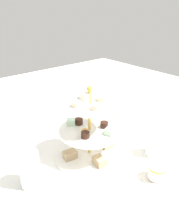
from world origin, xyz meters
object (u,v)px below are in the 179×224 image
tiered_serving_stand (89,135)px  water_glass_short_left (154,146)px  water_glass_tall_right (30,170)px  teacup_with_saucer (156,173)px  butter_knife_right (114,218)px  butter_knife_left (41,129)px  water_glass_mid_back (116,121)px

tiered_serving_stand → water_glass_short_left: tiered_serving_stand is taller
water_glass_tall_right → teacup_with_saucer: 0.41m
water_glass_short_left → butter_knife_right: (-0.11, 0.32, -0.04)m
butter_knife_left → butter_knife_right: bearing=75.9°
teacup_with_saucer → tiered_serving_stand: bearing=19.2°
butter_knife_right → water_glass_mid_back: bearing=76.1°
water_glass_mid_back → tiered_serving_stand: bearing=107.4°
butter_knife_right → water_glass_mid_back: size_ratio=1.87×
butter_knife_left → water_glass_mid_back: water_glass_mid_back is taller
butter_knife_left → water_glass_short_left: bearing=112.4°
butter_knife_left → tiered_serving_stand: bearing=94.2°
water_glass_short_left → water_glass_mid_back: size_ratio=0.84×
water_glass_short_left → teacup_with_saucer: size_ratio=0.85×
tiered_serving_stand → water_glass_short_left: 0.25m
butter_knife_right → water_glass_mid_back: (0.33, -0.35, 0.04)m
water_glass_short_left → butter_knife_right: water_glass_short_left is taller
water_glass_short_left → teacup_with_saucer: bearing=129.7°
water_glass_short_left → butter_knife_right: bearing=108.4°
tiered_serving_stand → teacup_with_saucer: tiered_serving_stand is taller
water_glass_tall_right → water_glass_short_left: size_ratio=1.59×
teacup_with_saucer → water_glass_short_left: bearing=-50.3°
water_glass_short_left → butter_knife_left: 0.51m
water_glass_tall_right → butter_knife_left: water_glass_tall_right is taller
teacup_with_saucer → butter_knife_right: size_ratio=0.53×
water_glass_tall_right → water_glass_short_left: water_glass_tall_right is taller
tiered_serving_stand → teacup_with_saucer: (-0.25, -0.09, -0.06)m
butter_knife_left → teacup_with_saucer: bearing=98.5°
butter_knife_left → butter_knife_right: same height
water_glass_short_left → butter_knife_right: size_ratio=0.45×
butter_knife_right → tiered_serving_stand: bearing=95.6°
water_glass_short_left → butter_knife_left: water_glass_short_left is taller
teacup_with_saucer → butter_knife_left: (0.54, 0.14, -0.02)m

